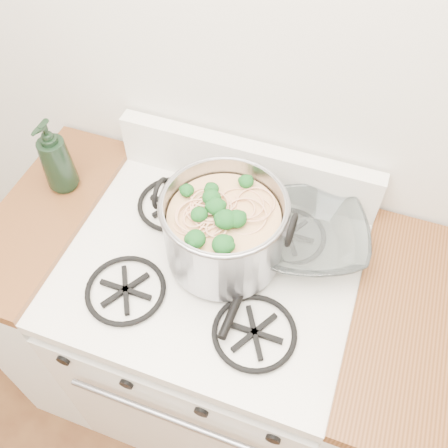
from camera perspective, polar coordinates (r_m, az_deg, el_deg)
gas_range at (r=1.72m, az=-1.30°, el=-13.16°), size 0.76×0.66×0.92m
counter_left at (r=1.85m, az=-16.16°, el=-7.40°), size 0.25×0.65×0.92m
stock_pot at (r=1.23m, az=0.00°, el=-0.65°), size 0.34×0.31×0.21m
spatula at (r=1.30m, az=3.85°, el=-3.29°), size 0.30×0.32×0.02m
glass_bowl at (r=1.33m, az=9.64°, el=-1.76°), size 0.15×0.15×0.03m
bottle at (r=1.45m, az=-18.78°, el=7.35°), size 0.09×0.09×0.24m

